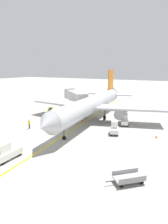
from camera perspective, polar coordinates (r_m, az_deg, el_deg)
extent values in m
plane|color=#9E9B93|center=(29.94, -9.18, -8.49)|extent=(300.00, 300.00, 0.00)
cube|color=yellow|center=(33.91, -4.35, -5.81)|extent=(9.12, 79.55, 0.01)
cylinder|color=#B2B5BA|center=(39.95, 2.11, 2.15)|extent=(6.59, 30.18, 3.30)
cone|color=#B2B5BA|center=(25.86, -10.84, -3.89)|extent=(3.48, 2.74, 3.23)
cone|color=#B2B5BA|center=(55.35, 8.20, 5.37)|extent=(3.42, 3.13, 3.14)
cube|color=#B2B5BA|center=(39.51, 13.09, 1.12)|extent=(13.72, 8.27, 0.36)
cylinder|color=gray|center=(39.07, 10.40, -0.39)|extent=(2.24, 3.39, 1.90)
cube|color=#B2B5BA|center=(44.49, -6.26, 2.64)|extent=(13.37, 5.66, 0.36)
cylinder|color=gray|center=(43.04, -4.96, 0.97)|extent=(2.24, 3.39, 1.90)
cube|color=orange|center=(52.71, 7.65, 9.02)|extent=(0.72, 4.01, 5.20)
cube|color=#B2B5BA|center=(51.96, 10.61, 4.82)|extent=(5.58, 3.42, 0.24)
cube|color=#B2B5BA|center=(53.54, 4.31, 5.22)|extent=(5.26, 2.35, 0.24)
cylinder|color=#4C4C51|center=(30.24, -5.75, -5.04)|extent=(0.20, 0.20, 3.12)
cylinder|color=black|center=(30.65, -5.70, -7.32)|extent=(0.41, 0.60, 0.56)
cylinder|color=#4C4C51|center=(41.49, 5.91, -0.18)|extent=(0.20, 0.20, 3.12)
cylinder|color=black|center=(41.74, 5.88, -1.63)|extent=(0.45, 0.99, 0.96)
cylinder|color=#4C4C51|center=(42.94, 0.30, 0.32)|extent=(0.20, 0.20, 3.12)
cylinder|color=black|center=(43.19, 0.29, -1.08)|extent=(0.45, 0.99, 0.96)
cube|color=black|center=(27.38, -8.56, -2.12)|extent=(2.90, 1.30, 0.60)
cube|color=beige|center=(50.71, -2.41, 4.55)|extent=(10.61, 10.02, 2.50)
cylinder|color=beige|center=(56.17, -4.01, 5.32)|extent=(3.20, 3.20, 2.50)
cylinder|color=#59595B|center=(49.41, -1.81, 1.49)|extent=(0.56, 0.56, 2.35)
cube|color=#333338|center=(49.59, -1.80, 0.44)|extent=(1.80, 1.40, 0.50)
cube|color=silver|center=(26.01, -21.25, -10.89)|extent=(2.04, 3.67, 0.80)
cube|color=silver|center=(25.29, -22.49, -9.36)|extent=(1.58, 1.68, 1.10)
cylinder|color=black|center=(24.87, -22.09, -13.09)|extent=(0.24, 0.61, 0.60)
cylinder|color=black|center=(26.40, -17.92, -11.23)|extent=(0.24, 0.61, 0.60)
cylinder|color=black|center=(27.49, -20.36, -10.44)|extent=(0.24, 0.61, 0.60)
cube|color=silver|center=(33.18, 8.64, -5.17)|extent=(2.03, 2.70, 0.70)
cube|color=silver|center=(33.32, 8.71, -3.47)|extent=(1.34, 1.37, 1.10)
cube|color=black|center=(33.81, 8.72, -3.23)|extent=(0.95, 0.40, 0.77)
cylinder|color=black|center=(34.09, 7.72, -5.26)|extent=(0.41, 0.64, 0.60)
cylinder|color=black|center=(34.08, 9.58, -5.33)|extent=(0.41, 0.64, 0.60)
cylinder|color=black|center=(32.50, 7.61, -6.16)|extent=(0.41, 0.64, 0.60)
cylinder|color=black|center=(32.48, 9.56, -6.24)|extent=(0.41, 0.64, 0.60)
cube|color=silver|center=(38.42, 11.49, -2.81)|extent=(1.99, 2.69, 0.70)
cube|color=silver|center=(38.61, 11.54, -1.36)|extent=(1.33, 1.35, 1.10)
cube|color=black|center=(39.11, 11.54, -1.18)|extent=(0.95, 0.38, 0.77)
cylinder|color=black|center=(39.32, 10.65, -2.95)|extent=(0.40, 0.64, 0.60)
cylinder|color=black|center=(39.34, 12.26, -3.01)|extent=(0.40, 0.64, 0.60)
cylinder|color=black|center=(37.70, 10.63, -3.62)|extent=(0.40, 0.64, 0.60)
cylinder|color=black|center=(37.72, 12.31, -3.69)|extent=(0.40, 0.64, 0.60)
cube|color=silver|center=(40.40, -10.28, -2.07)|extent=(2.93, 4.08, 0.60)
cylinder|color=black|center=(41.88, -10.64, -1.99)|extent=(0.45, 0.64, 0.60)
cylinder|color=black|center=(41.56, -8.95, -2.03)|extent=(0.45, 0.64, 0.60)
cylinder|color=black|center=(39.42, -11.66, -2.95)|extent=(0.45, 0.64, 0.60)
cylinder|color=black|center=(39.08, -9.87, -3.01)|extent=(0.45, 0.64, 0.60)
cube|color=black|center=(40.74, -10.12, -0.56)|extent=(2.88, 4.92, 1.76)
cube|color=yellow|center=(40.83, -10.74, -0.38)|extent=(2.14, 4.61, 1.84)
cube|color=yellow|center=(40.60, -9.51, -0.41)|extent=(2.14, 4.61, 1.84)
cube|color=#A5A5A8|center=(20.40, 12.62, -17.91)|extent=(3.05, 3.03, 0.16)
cube|color=#4C4C51|center=(19.71, 7.56, -18.93)|extent=(0.70, 0.68, 0.08)
cylinder|color=#4C4C51|center=(19.56, 6.27, -19.16)|extent=(0.12, 0.12, 0.05)
cube|color=gray|center=(19.71, 13.71, -18.29)|extent=(2.05, 2.00, 0.50)
cube|color=gray|center=(20.85, 11.67, -16.35)|extent=(2.05, 2.00, 0.50)
cylinder|color=black|center=(19.66, 10.54, -19.96)|extent=(0.34, 0.34, 0.36)
cylinder|color=black|center=(20.58, 9.05, -18.29)|extent=(0.34, 0.34, 0.36)
cylinder|color=black|center=(20.55, 16.14, -18.71)|extent=(0.34, 0.34, 0.36)
cylinder|color=black|center=(21.43, 14.43, -17.21)|extent=(0.34, 0.34, 0.36)
cylinder|color=#26262D|center=(36.98, -15.30, -3.98)|extent=(0.24, 0.24, 0.85)
cube|color=yellow|center=(36.79, -15.37, -2.93)|extent=(0.36, 0.22, 0.56)
sphere|color=#9E7051|center=(36.69, -15.40, -2.34)|extent=(0.20, 0.20, 0.20)
sphere|color=yellow|center=(36.68, -15.41, -2.25)|extent=(0.24, 0.24, 0.24)
cone|color=orange|center=(40.63, -0.52, -2.34)|extent=(0.36, 0.36, 0.44)
cone|color=orange|center=(33.10, 19.89, -6.63)|extent=(0.36, 0.36, 0.44)
cone|color=orange|center=(39.18, 14.63, -3.32)|extent=(0.36, 0.36, 0.44)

